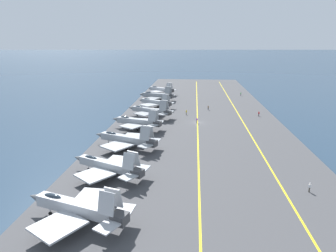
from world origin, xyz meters
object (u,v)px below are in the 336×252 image
(parked_jet_nearest, at_px, (77,208))
(parked_jet_fourth, at_px, (137,121))
(parked_jet_fifth, at_px, (150,110))
(crew_white_vest, at_px, (310,187))
(parked_jet_eighth, at_px, (161,89))
(crew_yellow_vest, at_px, (186,112))
(crew_purple_vest, at_px, (197,120))
(crew_brown_vest, at_px, (208,108))
(parked_jet_sixth, at_px, (155,102))
(parked_jet_third, at_px, (126,139))
(crew_red_vest, at_px, (259,114))
(parked_jet_second, at_px, (108,165))
(crew_green_vest, at_px, (241,94))
(parked_jet_seventh, at_px, (156,95))

(parked_jet_nearest, relative_size, parked_jet_fourth, 1.05)
(parked_jet_fifth, bearing_deg, crew_white_vest, -144.81)
(parked_jet_eighth, xyz_separation_m, crew_yellow_vest, (-40.78, -13.70, -1.62))
(crew_yellow_vest, height_order, crew_purple_vest, crew_yellow_vest)
(crew_white_vest, height_order, crew_brown_vest, crew_white_vest)
(parked_jet_nearest, height_order, crew_purple_vest, parked_jet_nearest)
(crew_yellow_vest, relative_size, crew_brown_vest, 1.02)
(parked_jet_fourth, height_order, crew_yellow_vest, parked_jet_fourth)
(parked_jet_sixth, relative_size, parked_jet_eighth, 1.01)
(parked_jet_third, relative_size, crew_yellow_vest, 9.77)
(parked_jet_fifth, xyz_separation_m, crew_red_vest, (5.23, -37.36, -1.59))
(parked_jet_second, bearing_deg, crew_purple_vest, -22.86)
(parked_jet_third, relative_size, parked_jet_fifth, 1.03)
(crew_white_vest, bearing_deg, parked_jet_nearest, 108.95)
(crew_red_vest, bearing_deg, crew_white_vest, 177.49)
(parked_jet_fifth, height_order, parked_jet_eighth, parked_jet_fifth)
(parked_jet_nearest, height_order, parked_jet_fourth, parked_jet_nearest)
(crew_white_vest, distance_m, crew_brown_vest, 64.95)
(crew_red_vest, height_order, crew_green_vest, crew_green_vest)
(parked_jet_seventh, height_order, crew_red_vest, parked_jet_seventh)
(parked_jet_second, xyz_separation_m, crew_red_vest, (51.71, -38.54, -1.28))
(parked_jet_sixth, height_order, crew_brown_vest, parked_jet_sixth)
(parked_jet_fifth, bearing_deg, crew_purple_vest, -110.11)
(crew_purple_vest, bearing_deg, crew_brown_vest, -12.50)
(crew_brown_vest, bearing_deg, crew_green_vest, -27.34)
(crew_yellow_vest, bearing_deg, parked_jet_nearest, 168.70)
(parked_jet_fifth, distance_m, parked_jet_sixth, 15.40)
(parked_jet_fifth, bearing_deg, parked_jet_nearest, 178.92)
(crew_brown_vest, bearing_deg, crew_white_vest, -166.94)
(parked_jet_eighth, relative_size, crew_white_vest, 8.61)
(parked_jet_fourth, bearing_deg, parked_jet_eighth, -0.17)
(parked_jet_third, height_order, parked_jet_eighth, parked_jet_third)
(crew_red_vest, bearing_deg, parked_jet_fifth, 97.98)
(parked_jet_second, relative_size, parked_jet_fifth, 0.98)
(parked_jet_fifth, xyz_separation_m, crew_purple_vest, (-5.84, -15.96, -1.56))
(parked_jet_fifth, bearing_deg, parked_jet_third, 177.50)
(parked_jet_second, bearing_deg, parked_jet_fifth, -1.45)
(parked_jet_fifth, distance_m, crew_brown_vest, 24.53)
(parked_jet_nearest, distance_m, parked_jet_eighth, 107.93)
(parked_jet_fifth, xyz_separation_m, parked_jet_eighth, (45.96, 1.45, 0.06))
(parked_jet_second, distance_m, parked_jet_eighth, 92.44)
(parked_jet_third, xyz_separation_m, crew_purple_vest, (24.60, -17.28, -1.28))
(parked_jet_second, distance_m, parked_jet_fifth, 46.49)
(parked_jet_nearest, xyz_separation_m, crew_yellow_vest, (67.15, -13.42, -1.50))
(parked_jet_fifth, relative_size, parked_jet_eighth, 1.12)
(parked_jet_nearest, height_order, crew_brown_vest, parked_jet_nearest)
(parked_jet_fourth, xyz_separation_m, parked_jet_eighth, (60.63, -0.18, 0.11))
(parked_jet_nearest, bearing_deg, crew_brown_vest, -15.83)
(parked_jet_fourth, height_order, parked_jet_eighth, parked_jet_fourth)
(parked_jet_seventh, bearing_deg, parked_jet_nearest, -179.75)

